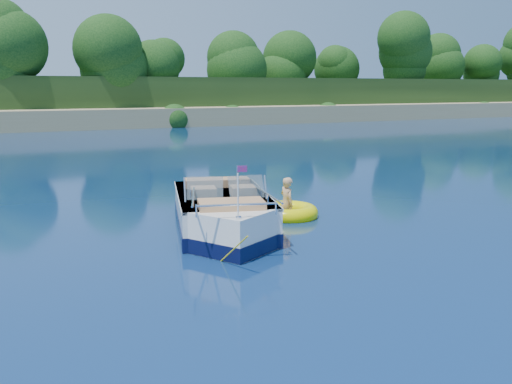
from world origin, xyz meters
TOP-DOWN VIEW (x-y plane):
  - ground at (0.00, 0.00)m, footprint 160.00×160.00m
  - shoreline at (0.00, 63.77)m, footprint 170.00×59.00m
  - treeline at (0.04, 41.01)m, footprint 150.00×7.12m
  - motorboat at (-0.94, 2.00)m, footprint 2.95×5.46m
  - tow_tube at (1.09, 2.77)m, footprint 1.57×1.57m
  - boy at (1.03, 2.74)m, footprint 0.36×0.73m

SIDE VIEW (x-z plane):
  - ground at x=0.00m, z-range 0.00..0.00m
  - boy at x=1.03m, z-range -0.71..0.71m
  - tow_tube at x=1.09m, z-range -0.10..0.31m
  - motorboat at x=-0.94m, z-range -0.57..1.29m
  - shoreline at x=0.00m, z-range -2.02..3.98m
  - treeline at x=0.04m, z-range 1.45..9.64m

